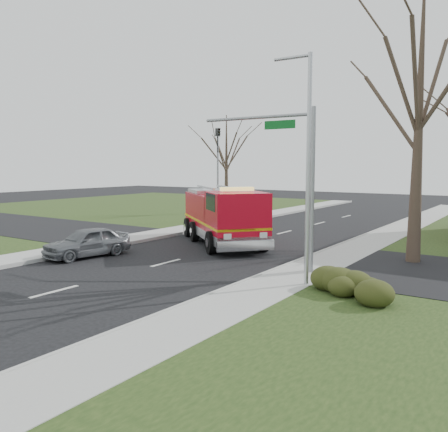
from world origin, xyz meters
The scene contains 11 objects.
ground centered at (0.00, 0.00, 0.00)m, with size 120.00×120.00×0.00m, color black.
sidewalk_right centered at (6.20, 0.00, 0.07)m, with size 2.40×80.00×0.15m, color #9F9F9A.
sidewalk_left centered at (-6.20, 0.00, 0.07)m, with size 2.40×80.00×0.15m, color #9F9F9A.
hedge_corner centered at (9.00, -1.00, 0.58)m, with size 2.80×2.00×0.90m, color #293613.
bare_tree_near centered at (9.50, 6.00, 7.41)m, with size 6.00×6.00×12.00m.
bare_tree_left centered at (-10.00, 20.00, 5.56)m, with size 4.50×4.50×9.00m.
traffic_signal_mast centered at (5.21, 1.50, 4.71)m, with size 5.29×0.18×6.80m.
streetlight_pole centered at (7.14, -0.50, 4.55)m, with size 1.48×0.16×8.40m.
utility_pole_far centered at (-6.80, 14.00, 3.50)m, with size 0.14×0.14×7.00m, color gray.
fire_engine centered at (-0.72, 5.81, 1.53)m, with size 8.18×7.60×3.37m.
parked_car_maroon centered at (-4.20, -1.00, 0.73)m, with size 1.72×4.27×1.45m, color slate.
Camera 1 is at (14.20, -16.26, 4.49)m, focal length 38.00 mm.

